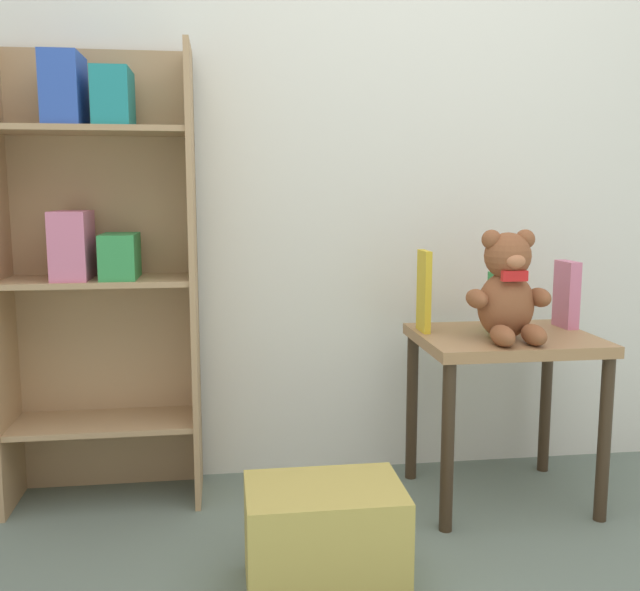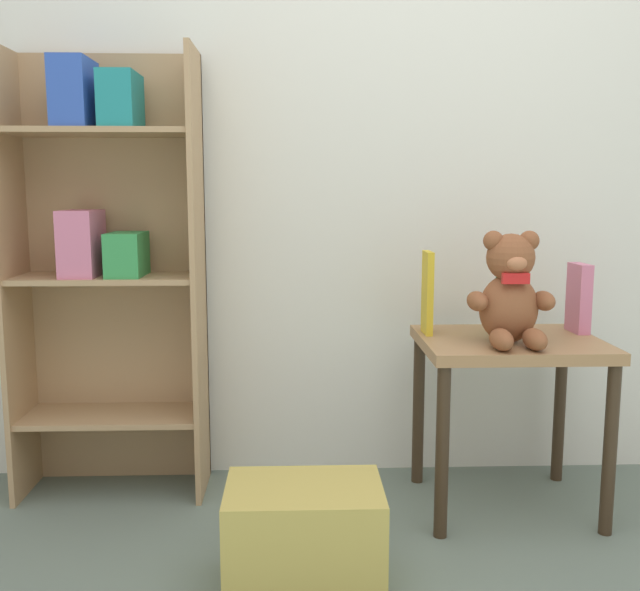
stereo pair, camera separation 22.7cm
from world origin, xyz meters
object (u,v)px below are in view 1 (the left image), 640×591
bookshelf_side (98,248)px  storage_bin (324,538)px  book_standing_pink (567,294)px  display_table (504,362)px  book_standing_green (498,302)px  teddy_bear (508,290)px  book_standing_yellow (424,291)px

bookshelf_side → storage_bin: 1.17m
storage_bin → book_standing_pink: bearing=31.2°
bookshelf_side → book_standing_pink: 1.57m
display_table → storage_bin: bearing=-144.9°
book_standing_green → display_table: bearing=-91.6°
storage_bin → teddy_bear: bearing=31.6°
teddy_bear → book_standing_pink: 0.33m
display_table → book_standing_green: 0.20m
teddy_bear → book_standing_green: size_ratio=1.81×
bookshelf_side → book_standing_green: bookshelf_side is taller
teddy_bear → book_standing_pink: (0.28, 0.16, -0.04)m
bookshelf_side → book_standing_pink: (1.56, -0.12, -0.17)m
bookshelf_side → book_standing_pink: bearing=-4.3°
bookshelf_side → display_table: bearing=-8.9°
display_table → storage_bin: size_ratio=1.39×
book_standing_pink → storage_bin: size_ratio=0.56×
teddy_bear → book_standing_green: (0.03, 0.15, -0.06)m
book_standing_pink → book_standing_green: bearing=-178.5°
bookshelf_side → book_standing_green: (1.31, -0.13, -0.18)m
teddy_bear → book_standing_yellow: (-0.22, 0.16, -0.02)m
display_table → book_standing_pink: size_ratio=2.47×
bookshelf_side → book_standing_pink: bookshelf_side is taller
book_standing_yellow → teddy_bear: bearing=-35.6°
teddy_bear → book_standing_pink: size_ratio=1.52×
display_table → book_standing_pink: book_standing_pink is taller
book_standing_pink → storage_bin: (-0.91, -0.55, -0.54)m
book_standing_green → storage_bin: book_standing_green is taller
book_standing_green → book_standing_pink: bearing=2.5°
bookshelf_side → display_table: size_ratio=2.63×
book_standing_pink → storage_bin: 1.19m
teddy_bear → storage_bin: (-0.63, -0.39, -0.58)m
bookshelf_side → storage_bin: (0.65, -0.67, -0.70)m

